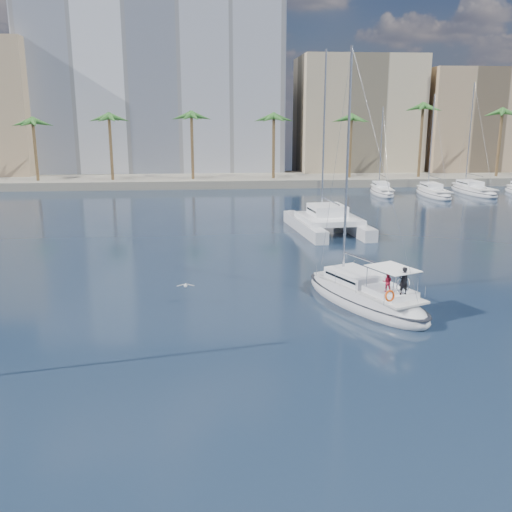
{
  "coord_description": "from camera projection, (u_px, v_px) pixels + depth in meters",
  "views": [
    {
      "loc": [
        -3.85,
        -29.03,
        10.97
      ],
      "look_at": [
        -1.22,
        1.5,
        3.2
      ],
      "focal_mm": 40.0,
      "sensor_mm": 36.0,
      "label": 1
    }
  ],
  "objects": [
    {
      "name": "building_modern",
      "position": [
        157.0,
        94.0,
        97.12
      ],
      "size": [
        42.0,
        16.0,
        28.0
      ],
      "primitive_type": "cube",
      "color": "silver",
      "rests_on": "ground"
    },
    {
      "name": "building_beige",
      "position": [
        356.0,
        118.0,
        98.03
      ],
      "size": [
        20.0,
        14.0,
        20.0
      ],
      "primitive_type": "cube",
      "color": "tan",
      "rests_on": "ground"
    },
    {
      "name": "moored_yacht_c",
      "position": [
        473.0,
        193.0,
        79.18
      ],
      "size": [
        3.98,
        12.33,
        15.54
      ],
      "primitive_type": null,
      "rotation": [
        0.0,
        0.0,
        0.03
      ],
      "color": "silver",
      "rests_on": "ground"
    },
    {
      "name": "catamaran",
      "position": [
        327.0,
        220.0,
        53.61
      ],
      "size": [
        6.82,
        11.79,
        16.5
      ],
      "rotation": [
        0.0,
        0.0,
        0.11
      ],
      "color": "silver",
      "rests_on": "ground"
    },
    {
      "name": "moored_yacht_b",
      "position": [
        433.0,
        196.0,
        76.71
      ],
      "size": [
        3.32,
        10.83,
        13.72
      ],
      "primitive_type": null,
      "rotation": [
        0.0,
        0.0,
        -0.02
      ],
      "color": "silver",
      "rests_on": "ground"
    },
    {
      "name": "palm_right",
      "position": [
        456.0,
        117.0,
        86.4
      ],
      "size": [
        3.6,
        3.6,
        12.3
      ],
      "color": "brown",
      "rests_on": "ground"
    },
    {
      "name": "moored_yacht_a",
      "position": [
        382.0,
        194.0,
        78.1
      ],
      "size": [
        3.37,
        9.52,
        11.9
      ],
      "primitive_type": null,
      "rotation": [
        0.0,
        0.0,
        -0.07
      ],
      "color": "silver",
      "rests_on": "ground"
    },
    {
      "name": "palm_centre",
      "position": [
        232.0,
        117.0,
        83.58
      ],
      "size": [
        3.6,
        3.6,
        12.3
      ],
      "color": "brown",
      "rests_on": "ground"
    },
    {
      "name": "main_sloop",
      "position": [
        365.0,
        296.0,
        33.37
      ],
      "size": [
        7.06,
        10.77,
        15.31
      ],
      "rotation": [
        0.0,
        0.0,
        0.4
      ],
      "color": "silver",
      "rests_on": "ground"
    },
    {
      "name": "ground",
      "position": [
        281.0,
        319.0,
        31.05
      ],
      "size": [
        160.0,
        160.0,
        0.0
      ],
      "primitive_type": "plane",
      "color": "black",
      "rests_on": "ground"
    },
    {
      "name": "quay",
      "position": [
        231.0,
        180.0,
        89.82
      ],
      "size": [
        120.0,
        14.0,
        1.2
      ],
      "primitive_type": "cube",
      "color": "gray",
      "rests_on": "ground"
    },
    {
      "name": "building_tan_right",
      "position": [
        473.0,
        124.0,
        98.0
      ],
      "size": [
        18.0,
        12.0,
        18.0
      ],
      "primitive_type": "cube",
      "color": "tan",
      "rests_on": "ground"
    },
    {
      "name": "seagull",
      "position": [
        186.0,
        285.0,
        33.2
      ],
      "size": [
        1.03,
        0.44,
        0.19
      ],
      "color": "silver",
      "rests_on": "ground"
    }
  ]
}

